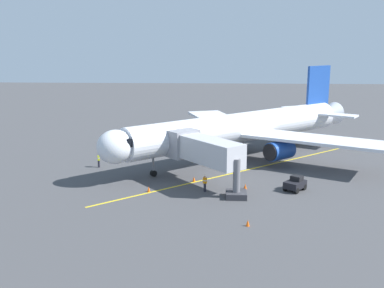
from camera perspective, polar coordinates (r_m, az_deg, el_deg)
The scene contains 14 objects.
ground_plane at distance 60.52m, azimuth 6.78°, elevation -1.58°, with size 220.00×220.00×0.00m, color #424244.
apron_lead_in_line at distance 53.84m, azimuth 6.46°, elevation -3.37°, with size 0.24×40.00×0.01m, color yellow.
airplane at distance 58.94m, azimuth 6.40°, elevation 2.03°, with size 33.68×32.27×11.50m.
jet_bridge at distance 47.74m, azimuth 1.07°, elevation -0.71°, with size 8.95×9.96×5.40m.
ground_crew_marshaller at distance 45.97m, azimuth 1.63°, elevation -4.97°, with size 0.47×0.39×1.71m.
ground_crew_wing_walker at distance 55.93m, azimuth -11.67°, elevation -2.01°, with size 0.36×0.46×1.71m.
box_truck_near_nose at distance 66.30m, azimuth -1.93°, elevation 0.99°, with size 4.99×3.68×2.62m.
belt_loader_portside at distance 70.24m, azimuth 13.18°, elevation 0.76°, with size 4.24×3.92×2.32m.
tug_starboard_side at distance 47.60m, azimuth 12.89°, elevation -4.90°, with size 2.61×2.73×1.50m.
tug_rear_apron at distance 77.09m, azimuth 7.50°, elevation 2.02°, with size 2.38×2.73×1.50m.
safety_cone_nose_left at distance 47.33m, azimuth 6.73°, elevation -5.30°, with size 0.32×0.32×0.55m, color #F2590F.
safety_cone_nose_right at distance 38.12m, azimuth 7.04°, elevation -9.85°, with size 0.32×0.32×0.55m, color #F2590F.
safety_cone_wing_port at distance 49.39m, azimuth 0.25°, elevation -4.44°, with size 0.32×0.32×0.55m, color #F2590F.
safety_cone_wing_starboard at distance 46.31m, azimuth -5.48°, elevation -5.68°, with size 0.32×0.32×0.55m, color #F2590F.
Camera 1 is at (4.26, 58.52, 14.82)m, focal length 42.31 mm.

